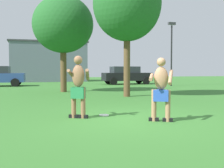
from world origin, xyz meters
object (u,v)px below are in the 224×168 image
(frisbee, at_px, (104,115))
(lamp_post, at_px, (172,46))
(car_black_near_post, at_px, (126,75))
(tree_right_field, at_px, (63,25))
(player_in_blue, at_px, (161,88))
(tree_left_field, at_px, (127,4))
(player_near, at_px, (78,85))

(frisbee, relative_size, lamp_post, 0.06)
(car_black_near_post, bearing_deg, frisbee, -111.51)
(tree_right_field, bearing_deg, player_in_blue, -83.09)
(tree_left_field, bearing_deg, player_in_blue, -101.97)
(player_near, bearing_deg, player_in_blue, -29.54)
(player_in_blue, bearing_deg, lamp_post, 60.78)
(tree_right_field, bearing_deg, car_black_near_post, 48.03)
(player_in_blue, height_order, tree_right_field, tree_right_field)
(tree_left_field, bearing_deg, player_near, -121.50)
(car_black_near_post, height_order, lamp_post, lamp_post)
(tree_left_field, distance_m, tree_right_field, 4.63)
(frisbee, xyz_separation_m, tree_left_field, (2.54, 5.21, 4.47))
(frisbee, bearing_deg, lamp_post, 54.67)
(frisbee, bearing_deg, player_in_blue, -48.15)
(player_near, xyz_separation_m, frisbee, (0.77, 0.20, -0.89))
(lamp_post, bearing_deg, tree_left_field, -130.82)
(frisbee, height_order, lamp_post, lamp_post)
(player_in_blue, height_order, lamp_post, lamp_post)
(player_in_blue, distance_m, tree_right_field, 10.81)
(player_near, distance_m, car_black_near_post, 17.86)
(car_black_near_post, relative_size, tree_right_field, 0.77)
(player_near, relative_size, tree_left_field, 0.27)
(player_in_blue, distance_m, frisbee, 1.94)
(car_black_near_post, bearing_deg, player_in_blue, -106.61)
(player_near, height_order, tree_left_field, tree_left_field)
(lamp_post, bearing_deg, frisbee, -125.33)
(lamp_post, bearing_deg, car_black_near_post, 126.25)
(tree_right_field, bearing_deg, lamp_post, 21.97)
(car_black_near_post, bearing_deg, tree_left_field, -109.26)
(player_near, height_order, car_black_near_post, player_near)
(frisbee, bearing_deg, car_black_near_post, 68.49)
(frisbee, bearing_deg, tree_left_field, 63.99)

